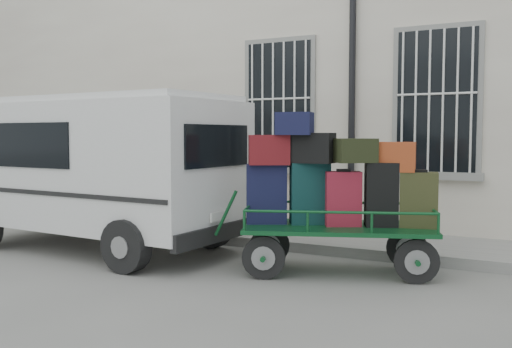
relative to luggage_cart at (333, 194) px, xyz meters
name	(u,v)px	position (x,y,z in m)	size (l,w,h in m)	color
ground	(210,267)	(-1.52, -0.45, -0.99)	(80.00, 80.00, 0.00)	slate
building	(347,75)	(-1.52, 5.05, 2.00)	(24.00, 5.15, 6.00)	beige
sidewalk	(281,235)	(-1.52, 1.75, -0.92)	(24.00, 1.70, 0.15)	gray
luggage_cart	(333,194)	(0.00, 0.00, 0.00)	(2.74, 1.79, 2.01)	black
van	(96,163)	(-3.70, -0.19, 0.31)	(4.63, 2.27, 2.28)	white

